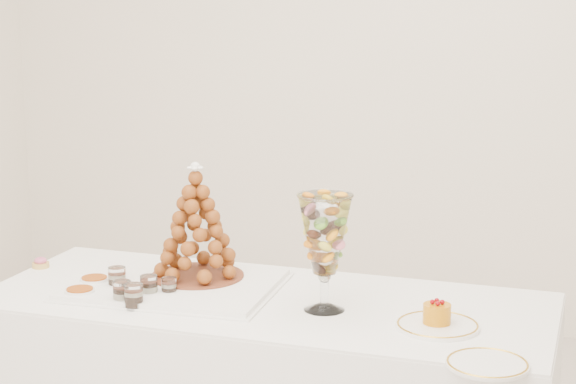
% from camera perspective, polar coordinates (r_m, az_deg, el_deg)
% --- Properties ---
extents(lace_tray, '(0.68, 0.53, 0.02)m').
position_cam_1_polar(lace_tray, '(3.12, -6.74, -5.49)').
color(lace_tray, white).
rests_on(lace_tray, buffet_table).
extents(macaron_vase, '(0.16, 0.16, 0.35)m').
position_cam_1_polar(macaron_vase, '(2.83, 2.19, -2.61)').
color(macaron_vase, white).
rests_on(macaron_vase, buffet_table).
extents(cake_plate, '(0.24, 0.24, 0.01)m').
position_cam_1_polar(cake_plate, '(2.78, 8.85, -7.84)').
color(cake_plate, white).
rests_on(cake_plate, buffet_table).
extents(spare_plate, '(0.21, 0.21, 0.01)m').
position_cam_1_polar(spare_plate, '(2.53, 11.73, -9.96)').
color(spare_plate, white).
rests_on(spare_plate, buffet_table).
extents(pink_tart, '(0.06, 0.06, 0.04)m').
position_cam_1_polar(pink_tart, '(3.42, -14.45, -4.10)').
color(pink_tart, tan).
rests_on(pink_tart, buffet_table).
extents(verrine_a, '(0.07, 0.07, 0.08)m').
position_cam_1_polar(verrine_a, '(3.11, -10.09, -5.09)').
color(verrine_a, white).
rests_on(verrine_a, buffet_table).
extents(verrine_b, '(0.06, 0.06, 0.07)m').
position_cam_1_polar(verrine_b, '(3.02, -8.24, -5.60)').
color(verrine_b, white).
rests_on(verrine_b, buffet_table).
extents(verrine_c, '(0.06, 0.06, 0.06)m').
position_cam_1_polar(verrine_c, '(3.02, -7.07, -5.65)').
color(verrine_c, white).
rests_on(verrine_c, buffet_table).
extents(verrine_d, '(0.07, 0.07, 0.08)m').
position_cam_1_polar(verrine_d, '(2.96, -9.80, -5.93)').
color(verrine_d, white).
rests_on(verrine_d, buffet_table).
extents(verrine_e, '(0.07, 0.07, 0.08)m').
position_cam_1_polar(verrine_e, '(2.93, -9.13, -6.13)').
color(verrine_e, white).
rests_on(verrine_e, buffet_table).
extents(ramekin_back, '(0.09, 0.09, 0.03)m').
position_cam_1_polar(ramekin_back, '(3.17, -11.40, -5.27)').
color(ramekin_back, white).
rests_on(ramekin_back, buffet_table).
extents(ramekin_front, '(0.09, 0.09, 0.03)m').
position_cam_1_polar(ramekin_front, '(3.06, -12.23, -5.92)').
color(ramekin_front, white).
rests_on(ramekin_front, buffet_table).
extents(croquembouche, '(0.30, 0.30, 0.38)m').
position_cam_1_polar(croquembouche, '(3.11, -5.45, -1.76)').
color(croquembouche, brown).
rests_on(croquembouche, lace_tray).
extents(mousse_cake, '(0.08, 0.08, 0.07)m').
position_cam_1_polar(mousse_cake, '(2.77, 8.82, -7.12)').
color(mousse_cake, '#CB7809').
rests_on(mousse_cake, cake_plate).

